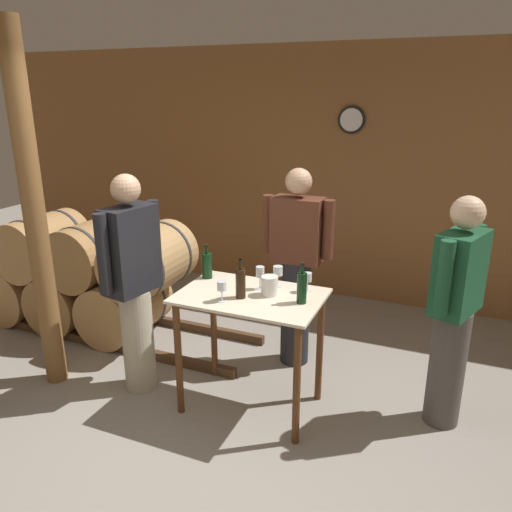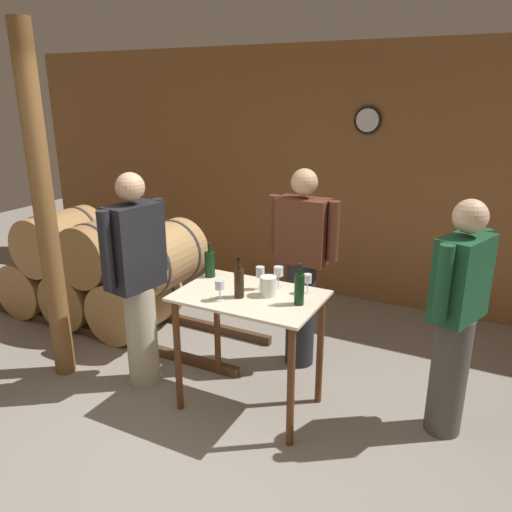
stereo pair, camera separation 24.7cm
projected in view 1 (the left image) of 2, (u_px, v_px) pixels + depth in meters
The scene contains 16 objects.
ground_plane at pixel (194, 451), 3.24m from camera, with size 14.00×14.00×0.00m, color gray.
back_wall at pixel (324, 175), 5.41m from camera, with size 8.40×0.08×2.70m.
barrel_rack at pixel (84, 276), 4.80m from camera, with size 3.80×0.76×1.10m.
tasting_table at pixel (251, 319), 3.50m from camera, with size 0.99×0.66×0.89m.
wooden_post at pixel (35, 217), 3.63m from camera, with size 0.16×0.16×2.70m.
wine_bottle_far_left at pixel (207, 265), 3.72m from camera, with size 0.08×0.08×0.26m.
wine_bottle_left at pixel (241, 283), 3.35m from camera, with size 0.07×0.07×0.28m.
wine_bottle_center at pixel (302, 287), 3.27m from camera, with size 0.07×0.07×0.28m.
wine_glass_near_left at pixel (222, 287), 3.29m from camera, with size 0.06×0.06×0.14m.
wine_glass_near_center at pixel (260, 273), 3.50m from camera, with size 0.06×0.06×0.17m.
wine_glass_near_right at pixel (278, 272), 3.55m from camera, with size 0.07×0.07×0.15m.
wine_glass_far_side at pixel (308, 278), 3.46m from camera, with size 0.06×0.06×0.14m.
ice_bucket at pixel (269, 286), 3.41m from camera, with size 0.11×0.11×0.14m.
person_host at pixel (455, 310), 3.28m from camera, with size 0.34×0.56×1.62m.
person_visitor_with_scarf at pixel (133, 281), 3.67m from camera, with size 0.29×0.58×1.68m.
person_visitor_bearded at pixel (296, 265), 4.06m from camera, with size 0.59×0.24×1.66m.
Camera 1 is at (1.40, -2.32, 2.22)m, focal length 35.00 mm.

